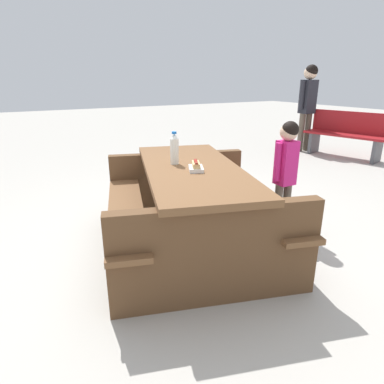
{
  "coord_description": "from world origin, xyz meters",
  "views": [
    {
      "loc": [
        2.31,
        -1.34,
        1.44
      ],
      "look_at": [
        0.0,
        0.0,
        0.52
      ],
      "focal_mm": 31.09,
      "sensor_mm": 36.0,
      "label": 1
    }
  ],
  "objects_px": {
    "park_bench_near": "(347,134)",
    "bystander_adult": "(308,97)",
    "picnic_table": "(192,201)",
    "hotdog_tray": "(196,167)",
    "soda_bottle": "(174,149)",
    "child_in_coat": "(286,163)"
  },
  "relations": [
    {
      "from": "park_bench_near",
      "to": "bystander_adult",
      "type": "relative_size",
      "value": 0.91
    },
    {
      "from": "picnic_table",
      "to": "hotdog_tray",
      "type": "height_order",
      "value": "hotdog_tray"
    },
    {
      "from": "hotdog_tray",
      "to": "picnic_table",
      "type": "bearing_deg",
      "value": 163.14
    },
    {
      "from": "soda_bottle",
      "to": "child_in_coat",
      "type": "height_order",
      "value": "child_in_coat"
    },
    {
      "from": "soda_bottle",
      "to": "bystander_adult",
      "type": "xyz_separation_m",
      "value": [
        -2.34,
        4.21,
        0.21
      ]
    },
    {
      "from": "soda_bottle",
      "to": "bystander_adult",
      "type": "height_order",
      "value": "bystander_adult"
    },
    {
      "from": "bystander_adult",
      "to": "picnic_table",
      "type": "bearing_deg",
      "value": -58.91
    },
    {
      "from": "picnic_table",
      "to": "park_bench_near",
      "type": "xyz_separation_m",
      "value": [
        -1.68,
        4.36,
        0.0
      ]
    },
    {
      "from": "picnic_table",
      "to": "bystander_adult",
      "type": "distance_m",
      "value": 4.86
    },
    {
      "from": "soda_bottle",
      "to": "park_bench_near",
      "type": "bearing_deg",
      "value": 109.0
    },
    {
      "from": "hotdog_tray",
      "to": "child_in_coat",
      "type": "bearing_deg",
      "value": 89.3
    },
    {
      "from": "soda_bottle",
      "to": "hotdog_tray",
      "type": "distance_m",
      "value": 0.29
    },
    {
      "from": "picnic_table",
      "to": "bystander_adult",
      "type": "relative_size",
      "value": 1.27
    },
    {
      "from": "hotdog_tray",
      "to": "park_bench_near",
      "type": "distance_m",
      "value": 4.77
    },
    {
      "from": "hotdog_tray",
      "to": "soda_bottle",
      "type": "bearing_deg",
      "value": -170.14
    },
    {
      "from": "picnic_table",
      "to": "hotdog_tray",
      "type": "xyz_separation_m",
      "value": [
        0.13,
        -0.04,
        0.34
      ]
    },
    {
      "from": "soda_bottle",
      "to": "park_bench_near",
      "type": "height_order",
      "value": "soda_bottle"
    },
    {
      "from": "hotdog_tray",
      "to": "park_bench_near",
      "type": "relative_size",
      "value": 0.14
    },
    {
      "from": "soda_bottle",
      "to": "hotdog_tray",
      "type": "relative_size",
      "value": 1.3
    },
    {
      "from": "child_in_coat",
      "to": "bystander_adult",
      "type": "bearing_deg",
      "value": 129.46
    },
    {
      "from": "child_in_coat",
      "to": "park_bench_near",
      "type": "bearing_deg",
      "value": 117.92
    },
    {
      "from": "hotdog_tray",
      "to": "park_bench_near",
      "type": "xyz_separation_m",
      "value": [
        -1.81,
        4.4,
        -0.33
      ]
    }
  ]
}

